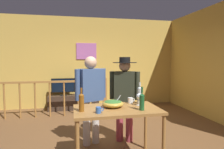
{
  "coord_description": "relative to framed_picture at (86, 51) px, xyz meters",
  "views": [
    {
      "loc": [
        -0.56,
        -3.5,
        1.52
      ],
      "look_at": [
        0.06,
        -0.47,
        1.28
      ],
      "focal_mm": 30.84,
      "sensor_mm": 36.0,
      "label": 1
    }
  ],
  "objects": [
    {
      "name": "ground_plane",
      "position": [
        0.12,
        -2.74,
        -1.79
      ],
      "size": [
        7.52,
        7.52,
        0.0
      ],
      "primitive_type": "plane",
      "color": "brown"
    },
    {
      "name": "back_wall",
      "position": [
        0.12,
        0.06,
        -0.36
      ],
      "size": [
        5.79,
        0.1,
        2.87
      ],
      "primitive_type": "cube",
      "color": "gold",
      "rests_on": "ground_plane"
    },
    {
      "name": "side_wall_right",
      "position": [
        3.01,
        -1.9,
        -0.36
      ],
      "size": [
        0.1,
        4.19,
        2.87
      ],
      "primitive_type": "cube",
      "color": "gold",
      "rests_on": "ground_plane"
    },
    {
      "name": "framed_picture",
      "position": [
        0.0,
        0.0,
        0.0
      ],
      "size": [
        0.64,
        0.03,
        0.52
      ],
      "primitive_type": "cube",
      "color": "#B563A9"
    },
    {
      "name": "stair_railing",
      "position": [
        -0.64,
        -0.97,
        -1.18
      ],
      "size": [
        3.05,
        0.1,
        1.01
      ],
      "color": "#9E6B33",
      "rests_on": "ground_plane"
    },
    {
      "name": "tv_console",
      "position": [
        -0.73,
        -0.29,
        -1.57
      ],
      "size": [
        0.9,
        0.4,
        0.44
      ],
      "primitive_type": "cube",
      "color": "#38281E",
      "rests_on": "ground_plane"
    },
    {
      "name": "flat_screen_tv",
      "position": [
        -0.73,
        -0.32,
        -1.05
      ],
      "size": [
        0.7,
        0.12,
        0.52
      ],
      "color": "black",
      "rests_on": "tv_console"
    },
    {
      "name": "serving_table",
      "position": [
        0.18,
        -3.56,
        -1.07
      ],
      "size": [
        1.24,
        0.74,
        0.82
      ],
      "color": "#9E6B33",
      "rests_on": "ground_plane"
    },
    {
      "name": "salad_bowl",
      "position": [
        0.13,
        -3.49,
        -0.92
      ],
      "size": [
        0.31,
        0.31,
        0.18
      ],
      "color": "gold",
      "rests_on": "serving_table"
    },
    {
      "name": "wine_glass",
      "position": [
        0.55,
        -3.46,
        -0.84
      ],
      "size": [
        0.08,
        0.08,
        0.19
      ],
      "color": "silver",
      "rests_on": "serving_table"
    },
    {
      "name": "wine_bottle_green",
      "position": [
        0.49,
        -3.74,
        -0.85
      ],
      "size": [
        0.07,
        0.07,
        0.33
      ],
      "color": "#1E5628",
      "rests_on": "serving_table"
    },
    {
      "name": "wine_bottle_amber",
      "position": [
        -0.34,
        -3.63,
        -0.84
      ],
      "size": [
        0.07,
        0.07,
        0.32
      ],
      "color": "brown",
      "rests_on": "serving_table"
    },
    {
      "name": "wine_bottle_clear",
      "position": [
        0.6,
        -3.34,
        -0.83
      ],
      "size": [
        0.07,
        0.07,
        0.35
      ],
      "color": "silver",
      "rests_on": "serving_table"
    },
    {
      "name": "mug_blue",
      "position": [
        -0.12,
        -3.77,
        -0.93
      ],
      "size": [
        0.11,
        0.07,
        0.08
      ],
      "color": "#3866B2",
      "rests_on": "serving_table"
    },
    {
      "name": "mug_white",
      "position": [
        0.46,
        -3.29,
        -0.93
      ],
      "size": [
        0.12,
        0.08,
        0.09
      ],
      "color": "white",
      "rests_on": "serving_table"
    },
    {
      "name": "person_standing_left",
      "position": [
        -0.13,
        -2.86,
        -0.86
      ],
      "size": [
        0.56,
        0.35,
        1.58
      ],
      "rotation": [
        0.0,
        0.0,
        3.51
      ],
      "color": "beige",
      "rests_on": "ground_plane"
    },
    {
      "name": "person_standing_right",
      "position": [
        0.49,
        -2.86,
        -0.87
      ],
      "size": [
        0.52,
        0.44,
        1.57
      ],
      "rotation": [
        0.0,
        0.0,
        2.77
      ],
      "color": "#9E3842",
      "rests_on": "ground_plane"
    }
  ]
}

